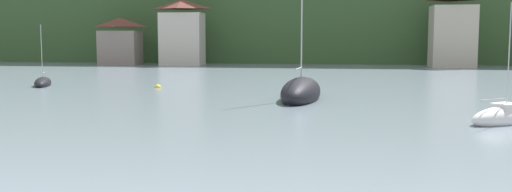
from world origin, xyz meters
TOP-DOWN VIEW (x-y plane):
  - wooded_hillside at (-14.62, 134.83)m, footprint 352.00×64.15m
  - shore_building_west at (-29.23, 91.48)m, footprint 6.16×4.18m
  - shore_building_westcentral at (-19.49, 91.46)m, footprint 6.53×4.14m
  - shore_building_central at (19.49, 92.00)m, footprint 6.16×5.26m
  - sailboat_mid_1 at (12.05, 39.24)m, footprint 4.65×4.05m
  - sailboat_far_5 at (-22.03, 55.71)m, footprint 3.05×4.85m
  - sailboat_far_6 at (1.18, 48.24)m, footprint 3.11×8.28m
  - mooring_buoy_near at (-11.40, 55.35)m, footprint 0.56×0.56m

SIDE VIEW (x-z plane):
  - mooring_buoy_near at x=-11.40m, z-range -0.28..0.28m
  - sailboat_far_5 at x=-22.03m, z-range -2.58..3.07m
  - sailboat_mid_1 at x=12.05m, z-range -2.87..3.49m
  - sailboat_far_6 at x=1.18m, z-range -5.20..6.18m
  - shore_building_west at x=-29.23m, z-range -0.11..7.03m
  - shore_building_westcentral at x=-19.49m, z-range -0.14..9.62m
  - shore_building_central at x=19.49m, z-range -0.16..10.94m
  - wooded_hillside at x=-14.62m, z-range -18.78..36.41m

